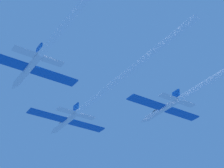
# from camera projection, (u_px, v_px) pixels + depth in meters

# --- Properties ---
(jet_lead) EXTENTS (18.37, 49.43, 3.04)m
(jet_lead) POSITION_uv_depth(u_px,v_px,m) (95.00, 98.00, 73.31)
(jet_lead) COLOR silver
(jet_left_wing) EXTENTS (18.37, 47.26, 3.04)m
(jet_left_wing) POSITION_uv_depth(u_px,v_px,m) (57.00, 34.00, 56.34)
(jet_left_wing) COLOR silver
(jet_right_wing) EXTENTS (18.37, 49.23, 3.04)m
(jet_right_wing) POSITION_uv_depth(u_px,v_px,m) (205.00, 84.00, 70.57)
(jet_right_wing) COLOR silver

